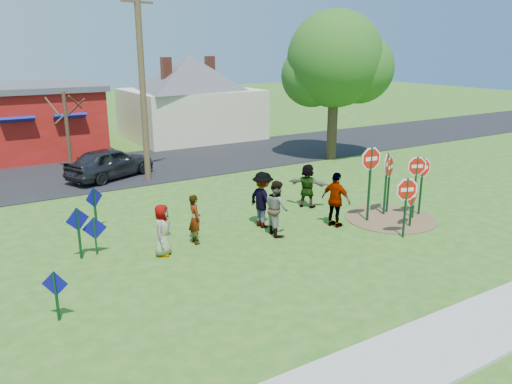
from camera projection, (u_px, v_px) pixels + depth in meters
ground at (270, 234)px, 16.32m from camera, size 120.00×120.00×0.00m
sidewalk at (458, 337)px, 10.43m from camera, size 22.00×1.80×0.08m
road at (147, 165)px, 25.70m from camera, size 120.00×7.50×0.04m
dirt_patch at (390, 218)px, 17.77m from camera, size 3.20×3.20×0.03m
red_building at (9, 120)px, 27.67m from camera, size 9.40×7.69×3.90m
cream_house at (190, 94)px, 32.97m from camera, size 9.40×9.40×6.50m
stop_sign_a at (406, 195)px, 15.64m from camera, size 0.94×0.33×2.09m
stop_sign_b at (371, 165)px, 16.96m from camera, size 1.07×0.13×2.78m
stop_sign_c at (416, 173)px, 17.34m from camera, size 0.85×0.39×2.38m
stop_sign_d at (390, 171)px, 17.98m from camera, size 0.91×0.43×2.23m
stop_sign_e at (412, 199)px, 16.70m from camera, size 0.93×0.24×1.56m
stop_sign_f at (422, 172)px, 17.73m from camera, size 0.95×0.11×2.24m
stop_sign_g at (387, 170)px, 17.71m from camera, size 0.96×0.58×2.47m
blue_diamond_a at (56, 290)px, 10.96m from camera, size 0.50×0.35×1.20m
blue_diamond_b at (78, 227)px, 14.16m from camera, size 0.69×0.18×1.55m
blue_diamond_c at (95, 232)px, 14.52m from camera, size 0.68×0.18×1.16m
blue_diamond_d at (95, 203)px, 16.46m from camera, size 0.63×0.34×1.47m
person_a at (162, 230)px, 14.48m from camera, size 0.86×0.90×1.55m
person_b at (195, 219)px, 15.37m from camera, size 0.43×0.61×1.56m
person_c at (277, 208)px, 16.06m from camera, size 0.80×0.97×1.80m
person_d at (263, 200)px, 16.73m from camera, size 0.85×1.31×1.91m
person_e at (336, 200)px, 16.74m from camera, size 0.76×1.19×1.89m
person_f at (307, 186)px, 18.85m from camera, size 1.32×1.56×1.69m
suv at (110, 163)px, 22.99m from camera, size 4.55×3.25×1.44m
utility_pole at (142, 78)px, 21.59m from camera, size 2.09×0.71×8.77m
leafy_tree at (337, 64)px, 25.97m from camera, size 5.49×5.00×7.80m
bare_tree_east at (66, 120)px, 24.09m from camera, size 1.80×1.80×3.84m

